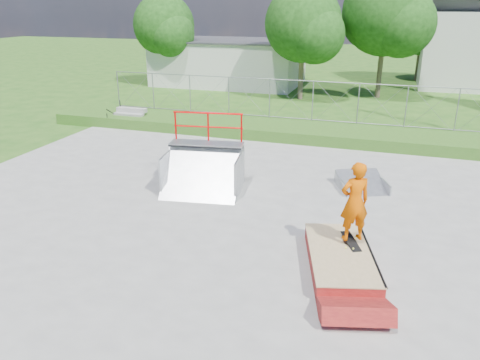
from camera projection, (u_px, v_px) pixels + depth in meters
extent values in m
plane|color=#255518|center=(241.00, 230.00, 12.18)|extent=(120.00, 120.00, 0.00)
cube|color=gray|center=(241.00, 229.00, 12.17)|extent=(20.00, 16.00, 0.04)
cube|color=#255518|center=(307.00, 131.00, 20.53)|extent=(24.00, 3.00, 0.50)
cube|color=maroon|center=(340.00, 260.00, 10.34)|extent=(2.00, 3.01, 0.39)
cube|color=tan|center=(341.00, 252.00, 10.27)|extent=(2.02, 3.04, 0.03)
cube|color=black|center=(351.00, 242.00, 10.60)|extent=(0.56, 0.81, 0.13)
imported|color=#D55200|center=(354.00, 205.00, 10.28)|extent=(0.80, 0.71, 1.83)
cube|color=beige|center=(229.00, 63.00, 33.52)|extent=(10.00, 6.00, 3.00)
cylinder|color=brown|center=(301.00, 79.00, 28.32)|extent=(0.30, 0.30, 2.45)
sphere|color=#153B10|center=(303.00, 23.00, 27.19)|extent=(4.48, 4.48, 4.48)
sphere|color=#153B10|center=(315.00, 34.00, 26.65)|extent=(3.36, 3.36, 3.36)
cylinder|color=brown|center=(379.00, 75.00, 28.74)|extent=(0.30, 0.30, 2.80)
sphere|color=#153B10|center=(386.00, 12.00, 27.45)|extent=(5.12, 5.12, 5.12)
sphere|color=#153B10|center=(402.00, 24.00, 26.83)|extent=(3.84, 3.84, 3.84)
cylinder|color=brown|center=(166.00, 69.00, 33.02)|extent=(0.30, 0.30, 2.27)
sphere|color=#153B10|center=(164.00, 25.00, 31.97)|extent=(4.16, 4.16, 4.16)
sphere|color=#153B10|center=(171.00, 34.00, 31.47)|extent=(3.12, 3.12, 3.12)
cylinder|color=brown|center=(418.00, 66.00, 35.25)|extent=(0.30, 0.30, 2.10)
sphere|color=#153B10|center=(423.00, 28.00, 34.29)|extent=(3.84, 3.84, 3.84)
sphere|color=#153B10|center=(433.00, 36.00, 33.82)|extent=(2.88, 2.88, 2.88)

